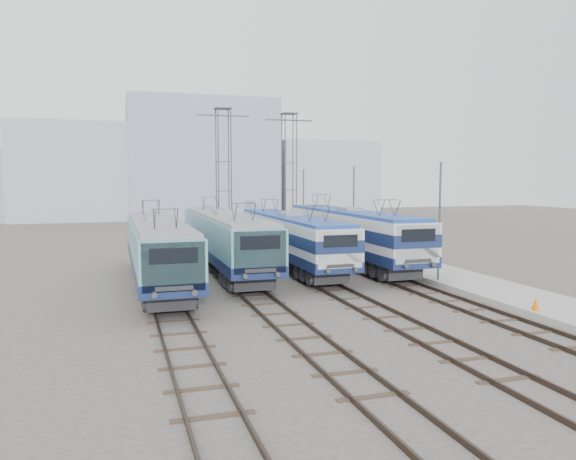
# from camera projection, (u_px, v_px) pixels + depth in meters

# --- Properties ---
(ground) EXTENTS (160.00, 160.00, 0.00)m
(ground) POSITION_uv_depth(u_px,v_px,m) (308.00, 302.00, 27.74)
(ground) COLOR #514C47
(platform) EXTENTS (4.00, 70.00, 0.30)m
(platform) POSITION_uv_depth(u_px,v_px,m) (410.00, 265.00, 38.35)
(platform) COLOR #9E9E99
(platform) RESTS_ON ground
(locomotive_far_left) EXTENTS (2.89, 18.26, 3.44)m
(locomotive_far_left) POSITION_uv_depth(u_px,v_px,m) (158.00, 246.00, 31.64)
(locomotive_far_left) COLOR #14224B
(locomotive_far_left) RESTS_ON ground
(locomotive_center_left) EXTENTS (2.94, 18.56, 3.49)m
(locomotive_center_left) POSITION_uv_depth(u_px,v_px,m) (225.00, 237.00, 36.11)
(locomotive_center_left) COLOR #14224B
(locomotive_center_left) RESTS_ON ground
(locomotive_center_right) EXTENTS (2.79, 17.64, 3.32)m
(locomotive_center_right) POSITION_uv_depth(u_px,v_px,m) (291.00, 236.00, 37.63)
(locomotive_center_right) COLOR #14224B
(locomotive_center_right) RESTS_ON ground
(locomotive_far_right) EXTENTS (2.98, 18.88, 3.55)m
(locomotive_far_right) POSITION_uv_depth(u_px,v_px,m) (350.00, 231.00, 39.36)
(locomotive_far_right) COLOR #14224B
(locomotive_far_right) RESTS_ON ground
(catenary_tower_west) EXTENTS (4.50, 1.20, 12.00)m
(catenary_tower_west) POSITION_uv_depth(u_px,v_px,m) (224.00, 172.00, 48.06)
(catenary_tower_west) COLOR #3F4247
(catenary_tower_west) RESTS_ON ground
(catenary_tower_east) EXTENTS (4.50, 1.20, 12.00)m
(catenary_tower_east) POSITION_uv_depth(u_px,v_px,m) (289.00, 172.00, 51.88)
(catenary_tower_east) COLOR #3F4247
(catenary_tower_east) RESTS_ON ground
(mast_front) EXTENTS (0.12, 0.12, 7.00)m
(mast_front) POSITION_uv_depth(u_px,v_px,m) (439.00, 224.00, 31.86)
(mast_front) COLOR #3F4247
(mast_front) RESTS_ON ground
(mast_mid) EXTENTS (0.12, 0.12, 7.00)m
(mast_mid) POSITION_uv_depth(u_px,v_px,m) (353.00, 212.00, 43.27)
(mast_mid) COLOR #3F4247
(mast_mid) RESTS_ON ground
(mast_rear) EXTENTS (0.12, 0.12, 7.00)m
(mast_rear) POSITION_uv_depth(u_px,v_px,m) (303.00, 205.00, 54.69)
(mast_rear) COLOR #3F4247
(mast_rear) RESTS_ON ground
(safety_cone) EXTENTS (0.34, 0.34, 0.55)m
(safety_cone) POSITION_uv_depth(u_px,v_px,m) (536.00, 304.00, 24.69)
(safety_cone) COLOR #F55A00
(safety_cone) RESTS_ON platform
(building_west) EXTENTS (18.00, 12.00, 14.00)m
(building_west) POSITION_uv_depth(u_px,v_px,m) (78.00, 172.00, 81.95)
(building_west) COLOR #A1ABB4
(building_west) RESTS_ON ground
(building_center) EXTENTS (22.00, 14.00, 18.00)m
(building_center) POSITION_uv_depth(u_px,v_px,m) (201.00, 159.00, 87.07)
(building_center) COLOR #929AB5
(building_center) RESTS_ON ground
(building_east) EXTENTS (16.00, 12.00, 12.00)m
(building_east) POSITION_uv_depth(u_px,v_px,m) (321.00, 179.00, 93.24)
(building_east) COLOR #A1ABB4
(building_east) RESTS_ON ground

